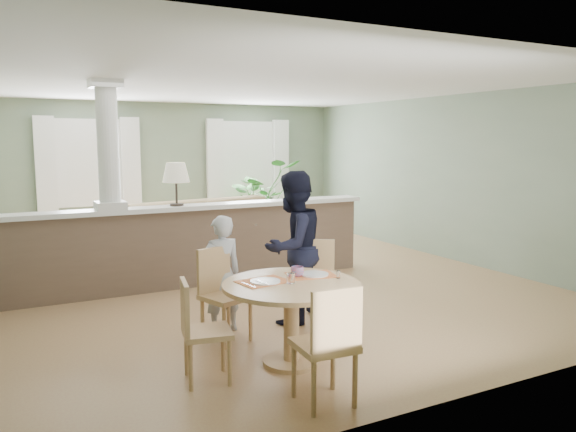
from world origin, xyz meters
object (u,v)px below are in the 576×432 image
dining_table (291,299)px  chair_far_boy (221,290)px  chair_near (329,340)px  chair_side (199,326)px  sofa (213,230)px  houseplant (263,199)px  child_person (221,274)px  chair_far_man (314,280)px  man_person (293,247)px

dining_table → chair_far_boy: chair_far_boy is taller
chair_near → chair_side: (-0.71, 0.86, -0.04)m
dining_table → sofa: bearing=78.5°
houseplant → chair_near: houseplant is taller
dining_table → chair_far_boy: size_ratio=1.33×
sofa → child_person: 3.67m
child_person → sofa: bearing=-112.6°
sofa → houseplant: 2.16m
dining_table → chair_far_man: 1.01m
houseplant → man_person: size_ratio=0.97×
dining_table → chair_near: (-0.14, -0.86, -0.07)m
man_person → sofa: bearing=-119.3°
chair_far_man → chair_near: size_ratio=1.00×
chair_far_boy → chair_near: size_ratio=0.98×
houseplant → child_person: bearing=-119.4°
sofa → dining_table: 4.64m
dining_table → chair_far_man: bearing=48.1°
sofa → child_person: (-1.18, -3.47, 0.13)m
dining_table → man_person: size_ratio=0.74×
sofa → man_person: bearing=-105.9°
chair_near → man_person: size_ratio=0.56×
child_person → chair_side: bearing=56.6°
chair_far_boy → man_person: size_ratio=0.56×
sofa → chair_far_man: size_ratio=3.56×
chair_far_boy → man_person: (0.89, 0.16, 0.32)m
dining_table → houseplant: bearing=67.2°
dining_table → man_person: bearing=61.4°
chair_near → child_person: size_ratio=0.76×
houseplant → chair_near: 7.34m
sofa → chair_far_boy: size_ratio=3.61×
sofa → child_person: size_ratio=2.71×
dining_table → chair_far_boy: 0.93m
chair_far_boy → houseplant: bearing=42.4°
chair_far_man → child_person: (-0.92, 0.33, 0.10)m
man_person → child_person: bearing=-26.7°
houseplant → chair_far_boy: houseplant is taller
child_person → chair_far_boy: bearing=65.2°
man_person → chair_side: bearing=12.5°
chair_far_man → chair_far_boy: bearing=-150.5°
dining_table → child_person: size_ratio=1.00×
chair_far_man → chair_near: 1.80m
sofa → chair_far_man: bearing=-103.8°
sofa → chair_far_boy: sofa is taller
sofa → houseplant: size_ratio=2.07×
sofa → houseplant: (1.59, 1.43, 0.32)m
chair_far_man → child_person: size_ratio=0.76×
dining_table → chair_side: 0.86m
chair_near → child_person: (-0.10, 1.93, 0.10)m
sofa → chair_far_man: sofa is taller
chair_far_man → child_person: 0.98m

